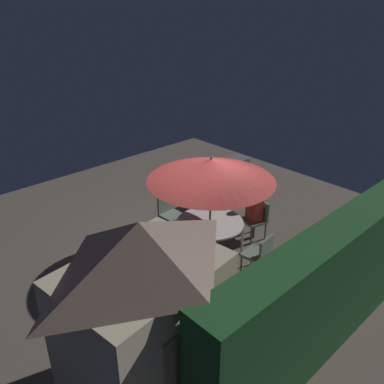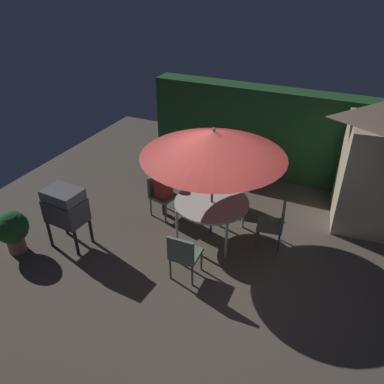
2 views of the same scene
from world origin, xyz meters
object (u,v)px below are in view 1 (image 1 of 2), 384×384
patio_umbrella (211,169)px  chair_toward_house (260,253)px  person_in_red (255,208)px  chair_toward_hedge (173,258)px  chair_near_shed (257,217)px  bbq_grill (234,171)px  chair_far_side (169,212)px  patio_table (210,224)px  garden_shed (145,315)px  potted_plant_by_shed (236,169)px

patio_umbrella → chair_toward_house: bearing=97.9°
chair_toward_house → person_in_red: size_ratio=0.71×
chair_toward_hedge → chair_near_shed: bearing=178.4°
chair_toward_house → chair_near_shed: bearing=-138.9°
bbq_grill → chair_near_shed: (1.04, 1.63, -0.33)m
chair_far_side → patio_umbrella: bearing=91.6°
patio_umbrella → chair_far_side: (0.04, -1.29, -1.44)m
chair_far_side → chair_toward_house: size_ratio=1.00×
chair_toward_hedge → patio_table: bearing=-170.8°
patio_umbrella → chair_near_shed: 1.92m
garden_shed → chair_near_shed: garden_shed is taller
bbq_grill → chair_toward_hedge: 3.83m
bbq_grill → chair_near_shed: 1.96m
chair_near_shed → chair_toward_hedge: bearing=-1.6°
patio_table → chair_far_side: 1.30m
garden_shed → chair_near_shed: 4.65m
chair_toward_house → chair_toward_hedge: bearing=-36.8°
chair_far_side → patio_table: bearing=91.6°
person_in_red → chair_near_shed: bearing=168.2°
patio_table → chair_toward_hedge: 1.22m
chair_far_side → garden_shed: bearing=46.0°
person_in_red → patio_umbrella: bearing=-11.8°
chair_near_shed → chair_far_side: 2.01m
chair_near_shed → person_in_red: size_ratio=0.71×
patio_umbrella → chair_near_shed: (-1.25, 0.26, -1.44)m
chair_toward_house → chair_far_side: bearing=-85.3°
chair_near_shed → patio_table: bearing=-11.8°
chair_far_side → potted_plant_by_shed: size_ratio=1.07×
potted_plant_by_shed → chair_toward_hedge: bearing=26.7°
patio_table → chair_far_side: size_ratio=1.56×
bbq_grill → chair_far_side: (2.33, 0.08, -0.33)m
patio_umbrella → chair_toward_hedge: patio_umbrella is taller
chair_toward_house → person_in_red: (-1.00, -0.96, 0.26)m
chair_toward_hedge → potted_plant_by_shed: bearing=-153.3°
patio_table → person_in_red: person_in_red is taller
chair_near_shed → chair_far_side: bearing=-50.3°
patio_umbrella → bbq_grill: size_ratio=2.15×
patio_umbrella → chair_far_side: 1.93m
garden_shed → chair_toward_house: (-3.21, -0.62, -0.88)m
patio_table → chair_near_shed: 1.29m
patio_table → potted_plant_by_shed: potted_plant_by_shed is taller
chair_near_shed → chair_toward_house: size_ratio=1.00×
chair_toward_hedge → potted_plant_by_shed: size_ratio=1.07×
patio_umbrella → bbq_grill: bearing=-149.2°
chair_near_shed → chair_toward_house: bearing=41.1°
chair_toward_hedge → patio_umbrella: bearing=-170.8°
bbq_grill → chair_far_side: size_ratio=1.33×
chair_near_shed → person_in_red: person_in_red is taller
patio_table → potted_plant_by_shed: size_ratio=1.68×
chair_near_shed → chair_toward_house: (1.08, 0.94, 0.00)m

